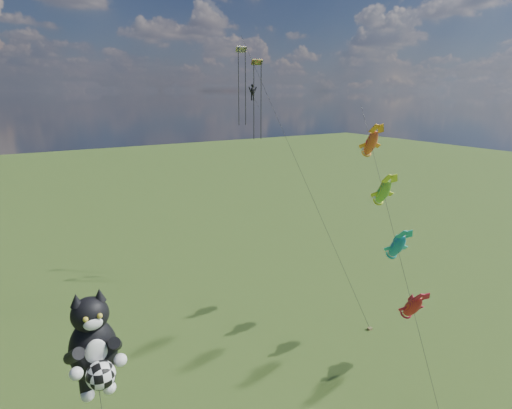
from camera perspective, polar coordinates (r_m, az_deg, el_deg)
cat_kite_rig at (r=23.30m, az=-20.82°, el=-17.21°), size 2.65×4.17×11.97m
fish_windsock_rig at (r=36.07m, az=17.45°, el=-1.82°), size 5.84×14.94×19.88m
parafoil_rig at (r=45.09m, az=-0.17°, el=14.88°), size 4.69×17.10×26.66m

